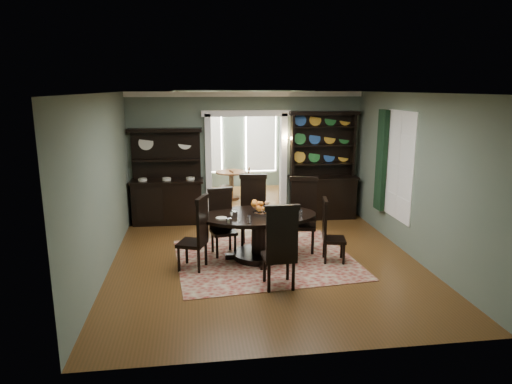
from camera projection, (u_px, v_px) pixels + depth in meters
room at (265, 176)px, 7.98m from camera, size 5.51×6.01×3.01m
parlor at (236, 143)px, 13.30m from camera, size 3.51×3.50×3.01m
doorway_trim at (246, 151)px, 10.83m from camera, size 2.08×0.25×2.57m
right_window at (390, 163)px, 9.19m from camera, size 0.15×1.47×2.12m
wall_sconce at (287, 140)px, 10.75m from camera, size 0.27×0.21×0.21m
rug at (265, 259)px, 8.40m from camera, size 3.41×3.02×0.01m
dining_table at (259, 228)px, 8.34m from camera, size 2.18×2.05×0.84m
centerpiece at (261, 211)px, 8.24m from camera, size 1.57×1.01×0.26m
chair_far_left at (222, 220)px, 8.59m from camera, size 0.54×0.52×1.25m
chair_far_mid at (253, 209)px, 9.00m from camera, size 0.60×0.58×1.43m
chair_far_right at (303, 212)px, 8.80m from camera, size 0.64×0.62×1.42m
chair_end_left at (198, 231)px, 7.79m from camera, size 0.60×0.61×1.31m
chair_end_right at (329, 229)px, 8.17m from camera, size 0.48×0.50×1.17m
chair_near at (281, 245)px, 6.99m from camera, size 0.54×0.50×1.39m
sideboard at (167, 191)px, 10.53m from camera, size 1.68×0.64×2.19m
welsh_dresser at (322, 180)px, 10.96m from camera, size 1.65×0.65×2.55m
parlor_table at (231, 181)px, 12.85m from camera, size 0.85×0.85×0.79m
parlor_chair_left at (228, 184)px, 12.69m from camera, size 0.38×0.37×0.85m
parlor_chair_right at (253, 183)px, 12.72m from camera, size 0.41×0.40×0.91m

